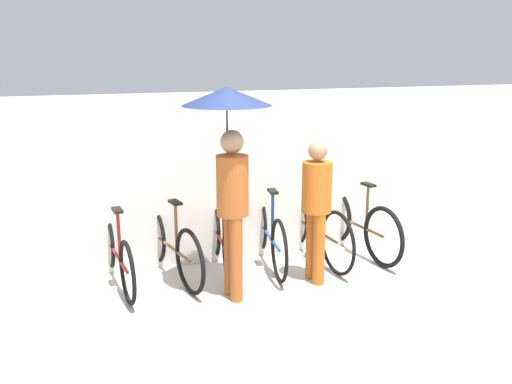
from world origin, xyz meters
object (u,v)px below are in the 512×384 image
parked_bicycle_3 (269,233)px  pedestrian_leading (229,141)px  parked_bicycle_1 (170,245)px  parked_bicycle_0 (117,253)px  pedestrian_center (316,201)px  parked_bicycle_5 (357,224)px  parked_bicycle_2 (221,239)px  parked_bicycle_4 (314,227)px

parked_bicycle_3 → pedestrian_leading: (-0.67, -0.69, 1.24)m
parked_bicycle_1 → pedestrian_leading: size_ratio=0.81×
parked_bicycle_0 → pedestrian_center: size_ratio=1.10×
parked_bicycle_1 → parked_bicycle_5: 2.34m
parked_bicycle_0 → parked_bicycle_3: bearing=-94.5°
parked_bicycle_2 → pedestrian_leading: pedestrian_leading is taller
parked_bicycle_2 → pedestrian_center: bearing=-118.9°
parked_bicycle_4 → parked_bicycle_3: bearing=86.9°
parked_bicycle_0 → parked_bicycle_3: size_ratio=0.98×
pedestrian_leading → pedestrian_center: 1.20m
pedestrian_leading → pedestrian_center: bearing=-0.8°
parked_bicycle_0 → parked_bicycle_4: 2.34m
parked_bicycle_1 → pedestrian_center: (1.48, -0.63, 0.53)m
parked_bicycle_1 → parked_bicycle_2: 0.59m
pedestrian_center → parked_bicycle_0: bearing=161.6°
pedestrian_center → parked_bicycle_4: bearing=65.0°
parked_bicycle_2 → parked_bicycle_4: size_ratio=0.96×
parked_bicycle_0 → parked_bicycle_1: 0.58m
parked_bicycle_2 → parked_bicycle_5: 1.75m
parked_bicycle_3 → pedestrian_center: (0.30, -0.64, 0.53)m
parked_bicycle_4 → pedestrian_center: pedestrian_center is taller
parked_bicycle_0 → pedestrian_leading: 1.79m
parked_bicycle_0 → parked_bicycle_4: (2.34, 0.05, 0.04)m
parked_bicycle_1 → pedestrian_center: pedestrian_center is taller
parked_bicycle_1 → parked_bicycle_2: (0.59, -0.01, 0.00)m
parked_bicycle_3 → pedestrian_center: 0.89m
parked_bicycle_2 → parked_bicycle_5: size_ratio=1.01×
parked_bicycle_1 → parked_bicycle_3: size_ratio=0.99×
parked_bicycle_5 → pedestrian_center: bearing=119.6°
parked_bicycle_4 → parked_bicycle_2: bearing=87.4°
parked_bicycle_1 → parked_bicycle_3: parked_bicycle_3 is taller
parked_bicycle_1 → parked_bicycle_3: 1.17m
parked_bicycle_2 → parked_bicycle_5: bearing=-83.2°
parked_bicycle_5 → pedestrian_leading: 2.31m
parked_bicycle_4 → parked_bicycle_1: bearing=86.7°
parked_bicycle_2 → parked_bicycle_3: bearing=-81.9°
parked_bicycle_3 → parked_bicycle_2: bearing=99.5°
parked_bicycle_3 → parked_bicycle_5: (1.17, 0.00, 0.00)m
parked_bicycle_1 → parked_bicycle_5: bearing=-101.5°
parked_bicycle_2 → parked_bicycle_4: parked_bicycle_4 is taller
pedestrian_center → parked_bicycle_5: bearing=34.8°
parked_bicycle_4 → parked_bicycle_5: 0.58m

